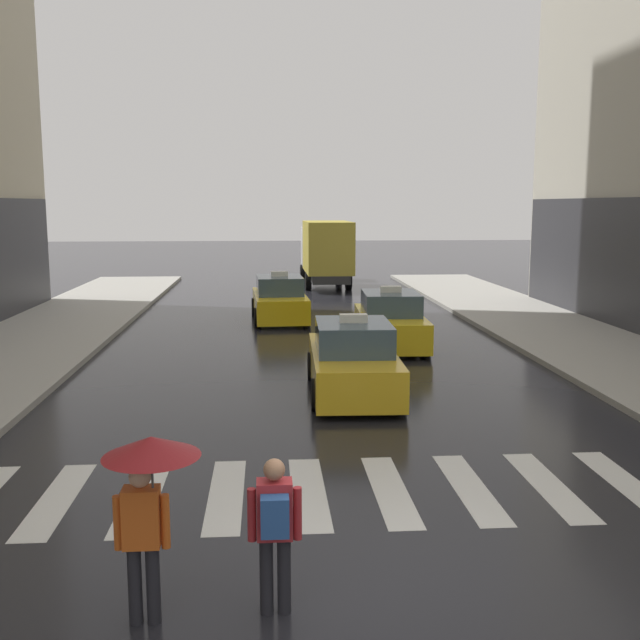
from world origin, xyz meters
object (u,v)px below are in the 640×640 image
box_truck (326,251)px  pedestrian_with_umbrella (148,479)px  taxi_lead (353,362)px  taxi_second (390,322)px  pedestrian_with_backpack (275,525)px  taxi_third (280,301)px

box_truck → pedestrian_with_umbrella: bearing=-97.8°
box_truck → taxi_lead: bearing=-93.0°
taxi_second → pedestrian_with_backpack: bearing=-104.0°
taxi_third → pedestrian_with_umbrella: 19.68m
pedestrian_with_umbrella → pedestrian_with_backpack: size_ratio=1.18×
taxi_second → pedestrian_with_umbrella: 15.23m
taxi_third → box_truck: (2.58, 11.14, 1.13)m
box_truck → pedestrian_with_umbrella: box_truck is taller
taxi_second → box_truck: size_ratio=0.61×
box_truck → pedestrian_with_backpack: size_ratio=4.58×
taxi_lead → box_truck: box_truck is taller
taxi_second → box_truck: 16.36m
taxi_third → pedestrian_with_backpack: bearing=-91.2°
box_truck → pedestrian_with_umbrella: 31.02m
taxi_lead → box_truck: 21.86m
pedestrian_with_umbrella → taxi_second: bearing=71.5°
taxi_third → box_truck: 11.49m
taxi_third → pedestrian_with_backpack: (-0.41, -19.54, 0.25)m
taxi_lead → pedestrian_with_umbrella: size_ratio=2.36×
box_truck → pedestrian_with_backpack: 30.83m
taxi_second → taxi_third: same height
taxi_second → taxi_third: bearing=121.6°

